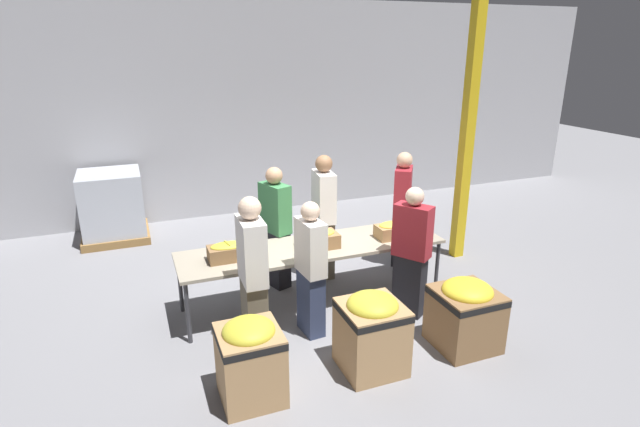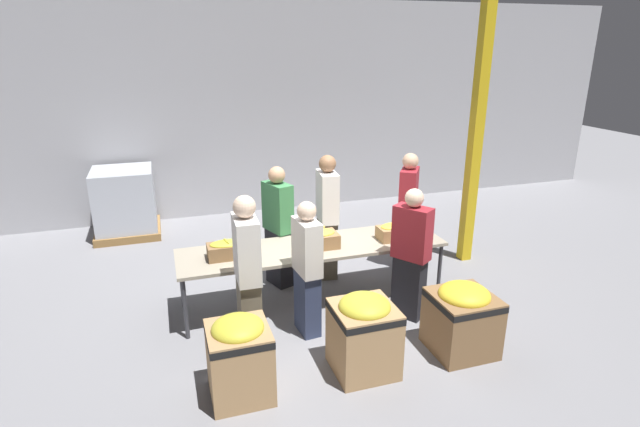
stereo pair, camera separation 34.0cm
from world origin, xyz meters
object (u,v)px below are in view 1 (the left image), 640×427
object	(u,v)px
banana_box_1	(319,238)
donation_bin_1	(372,330)
banana_box_2	(392,230)
support_pillar	(468,130)
sorting_table	(313,249)
banana_box_0	(229,251)
volunteer_2	(324,217)
volunteer_3	(402,209)
volunteer_0	(311,270)
volunteer_1	(253,278)
volunteer_5	(276,228)
volunteer_4	(411,253)
donation_bin_0	(250,358)
pallet_stack_0	(113,207)
donation_bin_2	(465,312)

from	to	relation	value
banana_box_1	donation_bin_1	world-z (taller)	banana_box_1
banana_box_2	support_pillar	xyz separation A→B (m)	(1.59, 0.70, 1.10)
sorting_table	support_pillar	xyz separation A→B (m)	(2.66, 0.60, 1.26)
sorting_table	banana_box_0	size ratio (longest dim) A/B	6.96
sorting_table	volunteer_2	xyz separation A→B (m)	(0.43, 0.71, 0.14)
banana_box_2	support_pillar	bearing A→B (deg)	23.79
banana_box_1	donation_bin_1	xyz separation A→B (m)	(0.01, -1.48, -0.45)
support_pillar	banana_box_0	bearing A→B (deg)	-170.41
volunteer_3	donation_bin_1	size ratio (longest dim) A/B	2.04
volunteer_0	donation_bin_1	size ratio (longest dim) A/B	1.89
volunteer_1	volunteer_5	bearing A→B (deg)	-23.50
banana_box_2	volunteer_4	size ratio (longest dim) A/B	0.25
banana_box_0	donation_bin_1	distance (m)	1.93
volunteer_0	donation_bin_1	world-z (taller)	volunteer_0
banana_box_1	volunteer_5	xyz separation A→B (m)	(-0.35, 0.70, -0.06)
banana_box_2	volunteer_2	distance (m)	1.04
donation_bin_0	pallet_stack_0	world-z (taller)	pallet_stack_0
volunteer_3	pallet_stack_0	size ratio (longest dim) A/B	1.48
sorting_table	support_pillar	world-z (taller)	support_pillar
volunteer_0	donation_bin_1	bearing A→B (deg)	-164.39
volunteer_2	donation_bin_1	xyz separation A→B (m)	(-0.37, -2.24, -0.44)
volunteer_0	volunteer_3	size ratio (longest dim) A/B	0.92
banana_box_1	donation_bin_0	world-z (taller)	banana_box_1
sorting_table	volunteer_1	size ratio (longest dim) A/B	1.91
banana_box_0	banana_box_1	xyz separation A→B (m)	(1.12, -0.02, 0.00)
volunteer_1	volunteer_4	size ratio (longest dim) A/B	1.08
banana_box_2	pallet_stack_0	bearing A→B (deg)	135.10
banana_box_1	volunteer_5	world-z (taller)	volunteer_5
banana_box_0	volunteer_5	world-z (taller)	volunteer_5
sorting_table	volunteer_5	distance (m)	0.72
volunteer_2	support_pillar	size ratio (longest dim) A/B	0.44
banana_box_2	donation_bin_2	bearing A→B (deg)	-84.27
volunteer_5	banana_box_0	bearing A→B (deg)	-68.32
volunteer_1	donation_bin_0	world-z (taller)	volunteer_1
pallet_stack_0	donation_bin_2	bearing A→B (deg)	-53.53
volunteer_2	volunteer_5	distance (m)	0.73
volunteer_3	banana_box_0	bearing A→B (deg)	-41.02
banana_box_2	donation_bin_0	distance (m)	2.72
donation_bin_0	pallet_stack_0	size ratio (longest dim) A/B	0.71
donation_bin_1	pallet_stack_0	bearing A→B (deg)	116.73
volunteer_1	donation_bin_2	size ratio (longest dim) A/B	2.23
volunteer_2	donation_bin_1	bearing A→B (deg)	-3.02
volunteer_0	support_pillar	world-z (taller)	support_pillar
banana_box_2	volunteer_2	xyz separation A→B (m)	(-0.64, 0.82, -0.02)
volunteer_5	pallet_stack_0	bearing A→B (deg)	-161.88
banana_box_1	volunteer_3	distance (m)	1.78
volunteer_1	pallet_stack_0	xyz separation A→B (m)	(-1.43, 4.12, -0.30)
volunteer_1	banana_box_2	bearing A→B (deg)	-70.03
volunteer_2	support_pillar	world-z (taller)	support_pillar
sorting_table	banana_box_1	distance (m)	0.18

